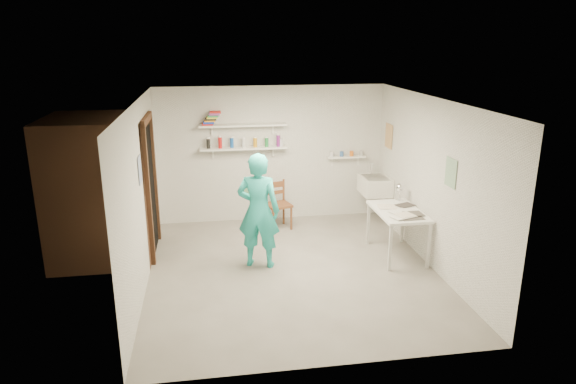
{
  "coord_description": "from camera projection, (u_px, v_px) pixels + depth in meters",
  "views": [
    {
      "loc": [
        -1.11,
        -6.57,
        3.18
      ],
      "look_at": [
        0.0,
        0.4,
        1.05
      ],
      "focal_mm": 32.0,
      "sensor_mm": 36.0,
      "label": 1
    }
  ],
  "objects": [
    {
      "name": "poster_right_a",
      "position": [
        389.0,
        136.0,
        8.85
      ],
      "size": [
        0.01,
        0.34,
        0.42
      ],
      "primitive_type": "cube",
      "color": "#995933",
      "rests_on": "wall_right"
    },
    {
      "name": "corridor_box",
      "position": [
        101.0,
        188.0,
        7.58
      ],
      "size": [
        1.4,
        1.5,
        2.1
      ],
      "primitive_type": "cube",
      "color": "brown",
      "rests_on": "ground"
    },
    {
      "name": "floor",
      "position": [
        292.0,
        271.0,
        7.3
      ],
      "size": [
        4.0,
        4.5,
        0.02
      ],
      "primitive_type": "cube",
      "color": "slate",
      "rests_on": "ground"
    },
    {
      "name": "shelf_lower",
      "position": [
        244.0,
        148.0,
        8.85
      ],
      "size": [
        1.5,
        0.22,
        0.03
      ],
      "primitive_type": "cube",
      "color": "white",
      "rests_on": "wall_back"
    },
    {
      "name": "door_jamb_far",
      "position": [
        155.0,
        180.0,
        8.18
      ],
      "size": [
        0.06,
        0.1,
        2.0
      ],
      "primitive_type": "cube",
      "color": "brown",
      "rests_on": "ground"
    },
    {
      "name": "ceiling",
      "position": [
        293.0,
        100.0,
        6.6
      ],
      "size": [
        4.0,
        4.5,
        0.02
      ],
      "primitive_type": "cube",
      "color": "silver",
      "rests_on": "wall_back"
    },
    {
      "name": "papers",
      "position": [
        398.0,
        209.0,
        7.6
      ],
      "size": [
        0.3,
        0.22,
        0.03
      ],
      "color": "silver",
      "rests_on": "work_table"
    },
    {
      "name": "wall_back",
      "position": [
        272.0,
        154.0,
        9.09
      ],
      "size": [
        4.0,
        0.02,
        2.4
      ],
      "primitive_type": "cube",
      "color": "silver",
      "rests_on": "ground"
    },
    {
      "name": "doorway_recess",
      "position": [
        151.0,
        189.0,
        7.7
      ],
      "size": [
        0.02,
        0.9,
        2.0
      ],
      "primitive_type": "cube",
      "color": "black",
      "rests_on": "wall_left"
    },
    {
      "name": "wall_right",
      "position": [
        433.0,
        183.0,
        7.26
      ],
      "size": [
        0.02,
        4.5,
        2.4
      ],
      "primitive_type": "cube",
      "color": "silver",
      "rests_on": "ground"
    },
    {
      "name": "door_jamb_near",
      "position": [
        149.0,
        199.0,
        7.23
      ],
      "size": [
        0.06,
        0.1,
        2.0
      ],
      "primitive_type": "cube",
      "color": "brown",
      "rests_on": "ground"
    },
    {
      "name": "work_table",
      "position": [
        397.0,
        233.0,
        7.71
      ],
      "size": [
        0.65,
        1.09,
        0.72
      ],
      "primitive_type": "cube",
      "color": "white",
      "rests_on": "ground"
    },
    {
      "name": "wooden_chair",
      "position": [
        279.0,
        205.0,
        8.81
      ],
      "size": [
        0.48,
        0.47,
        0.85
      ],
      "primitive_type": "cube",
      "rotation": [
        0.0,
        0.0,
        0.27
      ],
      "color": "brown",
      "rests_on": "ground"
    },
    {
      "name": "door_lintel",
      "position": [
        146.0,
        119.0,
        7.4
      ],
      "size": [
        0.06,
        1.05,
        0.1
      ],
      "primitive_type": "cube",
      "color": "brown",
      "rests_on": "wall_left"
    },
    {
      "name": "ledge_shelf",
      "position": [
        346.0,
        157.0,
        9.23
      ],
      "size": [
        0.7,
        0.14,
        0.03
      ],
      "primitive_type": "cube",
      "color": "white",
      "rests_on": "wall_back"
    },
    {
      "name": "wall_clock",
      "position": [
        252.0,
        188.0,
        7.35
      ],
      "size": [
        0.3,
        0.13,
        0.3
      ],
      "primitive_type": "cylinder",
      "rotation": [
        1.57,
        0.0,
        -0.32
      ],
      "color": "beige",
      "rests_on": "man"
    },
    {
      "name": "poster_right_b",
      "position": [
        451.0,
        173.0,
        6.65
      ],
      "size": [
        0.01,
        0.3,
        0.38
      ],
      "primitive_type": "cube",
      "color": "#3F724C",
      "rests_on": "wall_right"
    },
    {
      "name": "belfast_sink",
      "position": [
        375.0,
        185.0,
        8.97
      ],
      "size": [
        0.48,
        0.6,
        0.3
      ],
      "primitive_type": "cube",
      "color": "white",
      "rests_on": "wall_right"
    },
    {
      "name": "wall_left",
      "position": [
        140.0,
        197.0,
        6.65
      ],
      "size": [
        0.02,
        4.5,
        2.4
      ],
      "primitive_type": "cube",
      "color": "silver",
      "rests_on": "ground"
    },
    {
      "name": "ledge_pots",
      "position": [
        347.0,
        154.0,
        9.21
      ],
      "size": [
        0.48,
        0.07,
        0.09
      ],
      "color": "silver",
      "rests_on": "ledge_shelf"
    },
    {
      "name": "poster_left",
      "position": [
        140.0,
        170.0,
        6.6
      ],
      "size": [
        0.01,
        0.28,
        0.36
      ],
      "primitive_type": "cube",
      "color": "#334C7F",
      "rests_on": "wall_left"
    },
    {
      "name": "wall_front",
      "position": [
        333.0,
        257.0,
        4.82
      ],
      "size": [
        4.0,
        0.02,
        2.4
      ],
      "primitive_type": "cube",
      "color": "silver",
      "rests_on": "ground"
    },
    {
      "name": "shelf_upper",
      "position": [
        243.0,
        125.0,
        8.73
      ],
      "size": [
        1.5,
        0.22,
        0.03
      ],
      "primitive_type": "cube",
      "color": "white",
      "rests_on": "wall_back"
    },
    {
      "name": "man",
      "position": [
        258.0,
        211.0,
        7.24
      ],
      "size": [
        0.7,
        0.57,
        1.67
      ],
      "primitive_type": "imported",
      "rotation": [
        0.0,
        0.0,
        2.82
      ],
      "color": "#24B8AE",
      "rests_on": "ground"
    },
    {
      "name": "desk_lamp",
      "position": [
        400.0,
        187.0,
        7.98
      ],
      "size": [
        0.14,
        0.14,
        0.14
      ],
      "primitive_type": "sphere",
      "color": "white",
      "rests_on": "work_table"
    },
    {
      "name": "spray_cans",
      "position": [
        244.0,
        142.0,
        8.82
      ],
      "size": [
        1.26,
        0.06,
        0.17
      ],
      "color": "black",
      "rests_on": "shelf_lower"
    },
    {
      "name": "book_stack",
      "position": [
        211.0,
        118.0,
        8.62
      ],
      "size": [
        0.32,
        0.14,
        0.22
      ],
      "color": "red",
      "rests_on": "shelf_upper"
    }
  ]
}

